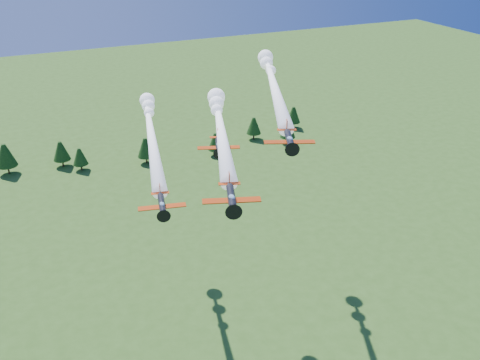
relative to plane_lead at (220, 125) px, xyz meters
name	(u,v)px	position (x,y,z in m)	size (l,w,h in m)	color
plane_lead	(220,125)	(0.00, 0.00, 0.00)	(20.05, 47.66, 3.70)	black
plane_left	(150,130)	(-8.39, 18.82, -6.26)	(17.04, 58.31, 3.70)	black
plane_right	(273,82)	(16.56, 11.58, 3.18)	(25.52, 53.91, 3.70)	black
plane_slot	(219,145)	(-2.91, -6.46, -0.89)	(7.27, 8.13, 2.57)	black
treeline	(70,155)	(-19.18, 93.79, -40.80)	(163.22, 21.64, 11.89)	#382314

